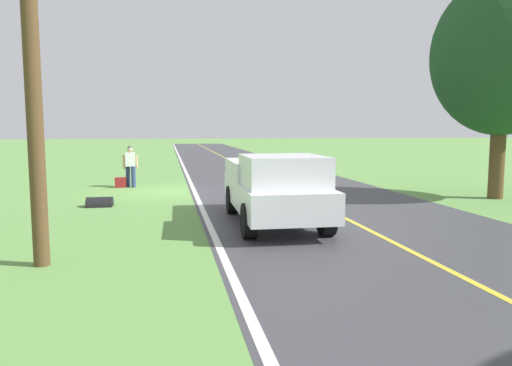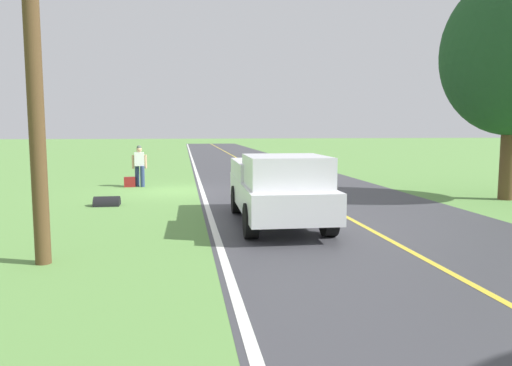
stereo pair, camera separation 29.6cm
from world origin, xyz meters
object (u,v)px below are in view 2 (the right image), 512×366
(hitchhiker_walking, at_px, (139,164))
(pickup_truck_passing, at_px, (279,187))
(utility_pole_roadside, at_px, (32,31))
(suitcase_carried, at_px, (130,182))

(hitchhiker_walking, height_order, pickup_truck_passing, pickup_truck_passing)
(hitchhiker_walking, relative_size, utility_pole_roadside, 0.21)
(suitcase_carried, distance_m, pickup_truck_passing, 10.02)
(hitchhiker_walking, distance_m, utility_pole_roadside, 12.23)
(hitchhiker_walking, height_order, utility_pole_roadside, utility_pole_roadside)
(suitcase_carried, bearing_deg, pickup_truck_passing, 23.38)
(pickup_truck_passing, height_order, utility_pole_roadside, utility_pole_roadside)
(suitcase_carried, bearing_deg, utility_pole_roadside, -5.83)
(suitcase_carried, bearing_deg, hitchhiker_walking, 100.86)
(pickup_truck_passing, relative_size, utility_pole_roadside, 0.66)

